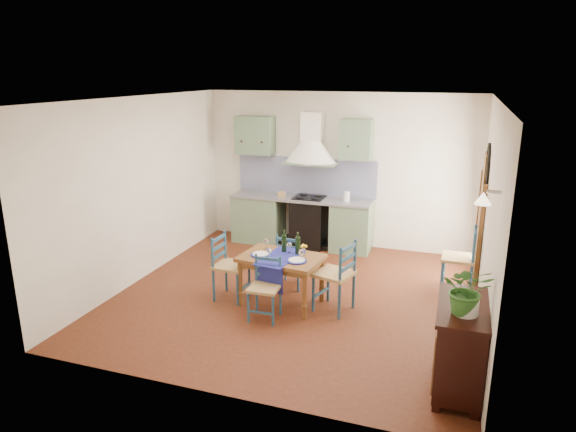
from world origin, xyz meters
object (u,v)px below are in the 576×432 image
object	(u,v)px
potted_plant	(467,290)
dining_table	(281,262)
sideboard	(460,344)
chair_near	(265,287)

from	to	relation	value
potted_plant	dining_table	bearing A→B (deg)	147.77
dining_table	potted_plant	world-z (taller)	potted_plant
sideboard	potted_plant	xyz separation A→B (m)	(0.01, -0.19, 0.68)
dining_table	chair_near	world-z (taller)	dining_table
chair_near	potted_plant	xyz separation A→B (m)	(2.44, -1.02, 0.75)
sideboard	potted_plant	bearing A→B (deg)	-86.84
dining_table	sideboard	bearing A→B (deg)	-28.99
chair_near	sideboard	size ratio (longest dim) A/B	0.79
dining_table	sideboard	distance (m)	2.71
sideboard	potted_plant	world-z (taller)	potted_plant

